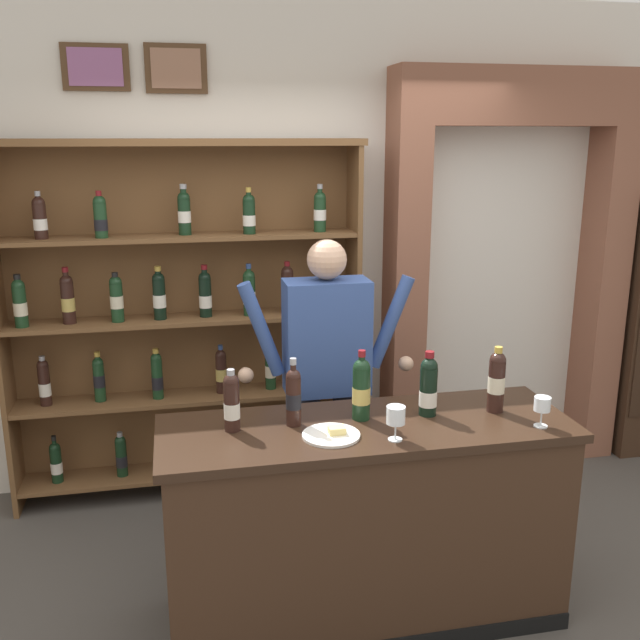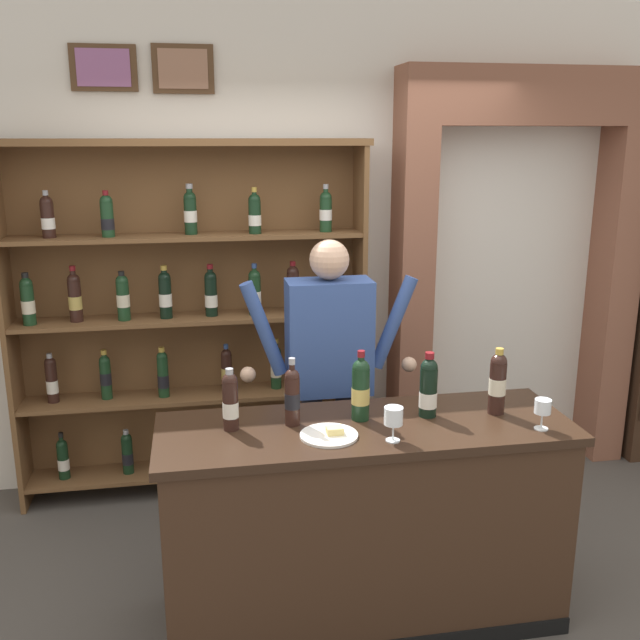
# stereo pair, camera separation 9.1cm
# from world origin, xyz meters

# --- Properties ---
(ground_plane) EXTENTS (14.00, 14.00, 0.02)m
(ground_plane) POSITION_xyz_m (0.00, 0.00, -0.01)
(ground_plane) COLOR #47423D
(back_wall) EXTENTS (12.00, 0.19, 3.01)m
(back_wall) POSITION_xyz_m (-0.00, 1.66, 1.51)
(back_wall) COLOR silver
(back_wall) RESTS_ON ground
(wine_shelf) EXTENTS (2.14, 0.32, 2.17)m
(wine_shelf) POSITION_xyz_m (-0.69, 1.43, 1.15)
(wine_shelf) COLOR brown
(wine_shelf) RESTS_ON ground
(archway_doorway) EXTENTS (1.62, 0.45, 2.59)m
(archway_doorway) POSITION_xyz_m (1.40, 1.53, 1.47)
(archway_doorway) COLOR brown
(archway_doorway) RESTS_ON ground
(tasting_counter) EXTENTS (1.83, 0.61, 0.96)m
(tasting_counter) POSITION_xyz_m (0.06, -0.00, 0.48)
(tasting_counter) COLOR #382316
(tasting_counter) RESTS_ON ground
(shopkeeper) EXTENTS (0.93, 0.22, 1.69)m
(shopkeeper) POSITION_xyz_m (0.01, 0.62, 1.05)
(shopkeeper) COLOR #2D3347
(shopkeeper) RESTS_ON ground
(tasting_bottle_super_tuscan) EXTENTS (0.07, 0.07, 0.28)m
(tasting_bottle_super_tuscan) POSITION_xyz_m (-0.53, 0.06, 1.09)
(tasting_bottle_super_tuscan) COLOR black
(tasting_bottle_super_tuscan) RESTS_ON tasting_counter
(tasting_bottle_riserva) EXTENTS (0.07, 0.07, 0.31)m
(tasting_bottle_riserva) POSITION_xyz_m (-0.26, 0.06, 1.10)
(tasting_bottle_riserva) COLOR black
(tasting_bottle_riserva) RESTS_ON tasting_counter
(tasting_bottle_brunello) EXTENTS (0.08, 0.08, 0.32)m
(tasting_bottle_brunello) POSITION_xyz_m (0.05, 0.07, 1.11)
(tasting_bottle_brunello) COLOR black
(tasting_bottle_brunello) RESTS_ON tasting_counter
(tasting_bottle_prosecco) EXTENTS (0.08, 0.08, 0.30)m
(tasting_bottle_prosecco) POSITION_xyz_m (0.36, 0.05, 1.10)
(tasting_bottle_prosecco) COLOR black
(tasting_bottle_prosecco) RESTS_ON tasting_counter
(tasting_bottle_bianco) EXTENTS (0.08, 0.08, 0.31)m
(tasting_bottle_bianco) POSITION_xyz_m (0.67, 0.03, 1.11)
(tasting_bottle_bianco) COLOR black
(tasting_bottle_bianco) RESTS_ON tasting_counter
(wine_glass_left) EXTENTS (0.07, 0.07, 0.14)m
(wine_glass_left) POSITION_xyz_m (0.79, -0.18, 1.06)
(wine_glass_left) COLOR silver
(wine_glass_left) RESTS_ON tasting_counter
(wine_glass_spare) EXTENTS (0.08, 0.08, 0.15)m
(wine_glass_spare) POSITION_xyz_m (0.13, -0.18, 1.07)
(wine_glass_spare) COLOR silver
(wine_glass_spare) RESTS_ON tasting_counter
(cheese_plate) EXTENTS (0.25, 0.25, 0.04)m
(cheese_plate) POSITION_xyz_m (-0.12, -0.10, 0.97)
(cheese_plate) COLOR white
(cheese_plate) RESTS_ON tasting_counter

